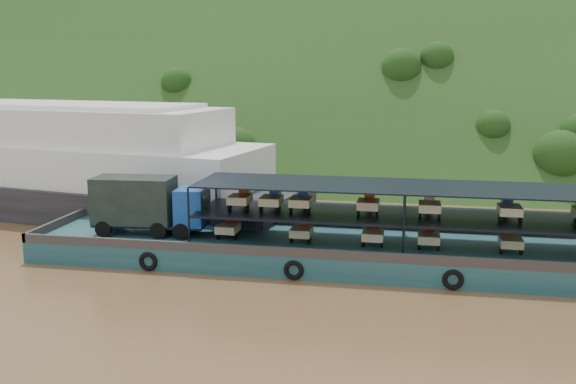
# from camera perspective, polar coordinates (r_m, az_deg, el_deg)

# --- Properties ---
(ground) EXTENTS (160.00, 160.00, 0.00)m
(ground) POSITION_cam_1_polar(r_m,az_deg,el_deg) (37.59, 2.13, -5.76)
(ground) COLOR brown
(ground) RESTS_ON ground
(hillside) EXTENTS (140.00, 39.60, 39.60)m
(hillside) POSITION_cam_1_polar(r_m,az_deg,el_deg) (72.60, 6.52, 2.34)
(hillside) COLOR #1D3C15
(hillside) RESTS_ON ground
(cargo_barge) EXTENTS (35.00, 7.18, 4.57)m
(cargo_barge) POSITION_cam_1_polar(r_m,az_deg,el_deg) (36.32, 3.25, -4.50)
(cargo_barge) COLOR #153E4A
(cargo_barge) RESTS_ON ground
(passenger_ferry) EXTENTS (41.78, 16.96, 8.23)m
(passenger_ferry) POSITION_cam_1_polar(r_m,az_deg,el_deg) (53.21, -20.58, 2.44)
(passenger_ferry) COLOR black
(passenger_ferry) RESTS_ON ground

